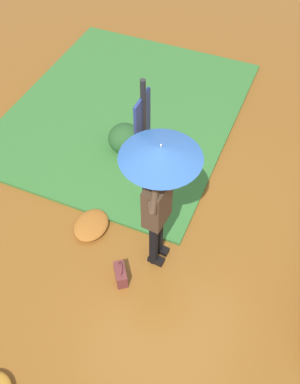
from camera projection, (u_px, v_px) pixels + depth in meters
The scene contains 7 objects.
ground_plane at pixel (168, 265), 5.96m from camera, with size 18.00×18.00×0.00m, color brown.
grass_verge at pixel (125, 111), 8.06m from camera, with size 4.80×4.00×0.05m.
person_with_umbrella at pixel (159, 179), 4.92m from camera, with size 0.96×0.96×2.04m.
info_sign_post at pixel (143, 135), 5.55m from camera, with size 0.44×0.07×2.30m.
handbag at pixel (121, 274), 5.73m from camera, with size 0.32×0.29×0.37m.
shrub_cluster at pixel (127, 138), 7.27m from camera, with size 0.62×0.56×0.51m.
leaf_pile_near_person at pixel (91, 225), 6.32m from camera, with size 0.61×0.49×0.13m.
Camera 1 is at (-2.89, -0.96, 5.24)m, focal length 40.04 mm.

